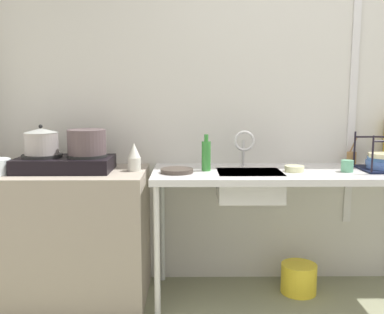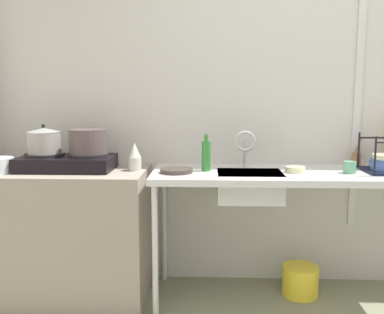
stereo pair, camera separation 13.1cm
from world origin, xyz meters
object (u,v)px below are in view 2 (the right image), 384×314
object	(u,v)px
percolator	(135,157)
sink_basin	(250,186)
cup_by_rack	(350,167)
utensil_jar	(356,159)
bottle_by_sink	(206,155)
bucket_on_floor	(300,281)
pot_on_left_burner	(44,141)
frying_pan	(176,171)
small_bowl_on_drainboard	(295,170)
pot_on_right_burner	(88,141)
faucet	(245,144)
stove	(67,162)

from	to	relation	value
percolator	sink_basin	world-z (taller)	percolator
percolator	cup_by_rack	distance (m)	1.33
cup_by_rack	utensil_jar	size ratio (longest dim) A/B	0.38
bottle_by_sink	cup_by_rack	bearing A→B (deg)	-3.32
bucket_on_floor	pot_on_left_burner	bearing A→B (deg)	-178.38
frying_pan	small_bowl_on_drainboard	size ratio (longest dim) A/B	1.67
pot_on_right_burner	cup_by_rack	world-z (taller)	pot_on_right_burner
pot_on_right_burner	percolator	world-z (taller)	pot_on_right_burner
pot_on_right_burner	frying_pan	distance (m)	0.59
small_bowl_on_drainboard	bucket_on_floor	distance (m)	0.76
pot_on_left_burner	faucet	xyz separation A→B (m)	(1.27, 0.10, -0.02)
pot_on_right_burner	sink_basin	size ratio (longest dim) A/B	0.60
pot_on_right_burner	cup_by_rack	distance (m)	1.62
small_bowl_on_drainboard	pot_on_right_burner	bearing A→B (deg)	178.69
pot_on_right_burner	percolator	bearing A→B (deg)	0.84
faucet	frying_pan	xyz separation A→B (m)	(-0.43, -0.16, -0.15)
pot_on_left_burner	utensil_jar	xyz separation A→B (m)	(2.03, 0.24, -0.14)
small_bowl_on_drainboard	pot_on_left_burner	bearing A→B (deg)	178.93
pot_on_right_burner	frying_pan	size ratio (longest dim) A/B	1.18
pot_on_left_burner	percolator	xyz separation A→B (m)	(0.57, 0.00, -0.10)
pot_on_right_burner	bottle_by_sink	world-z (taller)	pot_on_right_burner
frying_pan	bottle_by_sink	xyz separation A→B (m)	(0.18, 0.07, 0.09)
sink_basin	utensil_jar	size ratio (longest dim) A/B	2.04
frying_pan	cup_by_rack	distance (m)	1.06
cup_by_rack	small_bowl_on_drainboard	size ratio (longest dim) A/B	0.62
cup_by_rack	bottle_by_sink	xyz separation A→B (m)	(-0.87, 0.05, 0.06)
pot_on_right_burner	small_bowl_on_drainboard	bearing A→B (deg)	-1.31
pot_on_left_burner	pot_on_right_burner	xyz separation A→B (m)	(0.28, 0.00, -0.00)
utensil_jar	pot_on_left_burner	bearing A→B (deg)	-173.17
pot_on_right_burner	faucet	bearing A→B (deg)	5.74
sink_basin	cup_by_rack	size ratio (longest dim) A/B	5.32
stove	pot_on_right_burner	xyz separation A→B (m)	(0.14, -0.00, 0.13)
pot_on_right_burner	percolator	size ratio (longest dim) A/B	1.34
pot_on_left_burner	pot_on_right_burner	bearing A→B (deg)	0.00
percolator	bottle_by_sink	xyz separation A→B (m)	(0.45, 0.00, 0.01)
pot_on_left_burner	frying_pan	bearing A→B (deg)	-4.38
frying_pan	faucet	bearing A→B (deg)	20.84
stove	small_bowl_on_drainboard	bearing A→B (deg)	-1.18
small_bowl_on_drainboard	bucket_on_floor	xyz separation A→B (m)	(0.07, 0.08, -0.75)
pot_on_right_burner	utensil_jar	xyz separation A→B (m)	(1.75, 0.24, -0.14)
sink_basin	utensil_jar	world-z (taller)	utensil_jar
stove	bottle_by_sink	size ratio (longest dim) A/B	2.55
pot_on_left_burner	frying_pan	world-z (taller)	pot_on_left_burner
faucet	cup_by_rack	size ratio (longest dim) A/B	3.30
frying_pan	bucket_on_floor	xyz separation A→B (m)	(0.80, 0.11, -0.75)
faucet	utensil_jar	distance (m)	0.78
pot_on_right_burner	bottle_by_sink	size ratio (longest dim) A/B	1.03
pot_on_left_burner	faucet	distance (m)	1.28
pot_on_right_burner	cup_by_rack	bearing A→B (deg)	-1.50
small_bowl_on_drainboard	utensil_jar	world-z (taller)	utensil_jar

